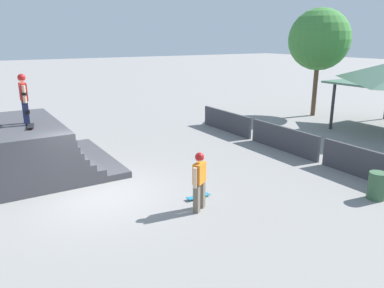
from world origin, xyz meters
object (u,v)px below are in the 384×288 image
object	(u,v)px
skater_on_deck	(24,96)
bystander_walking	(199,177)
skateboard_on_ground	(198,197)
skateboard_on_deck	(31,126)
trash_bin	(377,186)
tree_beside_pavilion	(319,40)

from	to	relation	value
skater_on_deck	bystander_walking	distance (m)	6.87
skateboard_on_ground	bystander_walking	bearing A→B (deg)	58.20
skateboard_on_deck	trash_bin	bearing A→B (deg)	60.54
skater_on_deck	bystander_walking	xyz separation A→B (m)	(5.59, 3.54, -1.83)
skateboard_on_deck	skateboard_on_ground	size ratio (longest dim) A/B	1.07
trash_bin	skateboard_on_deck	bearing A→B (deg)	-130.03
bystander_walking	tree_beside_pavilion	distance (m)	15.83
tree_beside_pavilion	trash_bin	xyz separation A→B (m)	(9.80, -8.42, -4.19)
trash_bin	tree_beside_pavilion	bearing A→B (deg)	139.33
bystander_walking	trash_bin	xyz separation A→B (m)	(2.18, 4.98, -0.58)
bystander_walking	trash_bin	bearing A→B (deg)	-56.11
skater_on_deck	trash_bin	xyz separation A→B (m)	(7.77, 8.52, -2.41)
tree_beside_pavilion	trash_bin	distance (m)	13.58
skateboard_on_deck	tree_beside_pavilion	distance (m)	17.34
bystander_walking	skateboard_on_ground	world-z (taller)	bystander_walking
skateboard_on_ground	skateboard_on_deck	bearing A→B (deg)	-50.59
skater_on_deck	trash_bin	distance (m)	11.78
bystander_walking	trash_bin	size ratio (longest dim) A/B	2.01
tree_beside_pavilion	skateboard_on_ground	bearing A→B (deg)	-61.98
bystander_walking	tree_beside_pavilion	bearing A→B (deg)	-2.89
skater_on_deck	tree_beside_pavilion	bearing A→B (deg)	99.21
skateboard_on_deck	trash_bin	world-z (taller)	skateboard_on_deck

